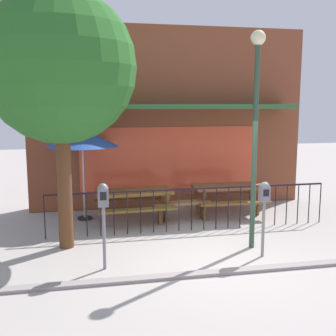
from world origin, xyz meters
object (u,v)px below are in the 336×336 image
object	(u,v)px
picnic_table_right	(228,191)
street_tree	(60,68)
picnic_table_left	(134,197)
parking_meter_far	(264,199)
parking_meter_near	(103,203)
street_lamp	(256,110)
patio_umbrella	(82,138)
patio_bench	(182,207)

from	to	relation	value
picnic_table_right	street_tree	xyz separation A→B (m)	(-3.97, -1.66, 2.88)
picnic_table_left	parking_meter_far	world-z (taller)	parking_meter_far
parking_meter_near	street_lamp	xyz separation A→B (m)	(2.92, 0.53, 1.54)
picnic_table_left	street_lamp	world-z (taller)	street_lamp
parking_meter_near	picnic_table_right	bearing A→B (deg)	41.86
picnic_table_right	patio_umbrella	size ratio (longest dim) A/B	0.82
parking_meter_far	street_tree	world-z (taller)	street_tree
patio_bench	street_tree	world-z (taller)	street_tree
picnic_table_left	street_lamp	xyz separation A→B (m)	(2.07, -2.23, 2.09)
picnic_table_left	patio_umbrella	bearing A→B (deg)	156.69
picnic_table_left	picnic_table_right	distance (m)	2.44
street_tree	street_lamp	xyz separation A→B (m)	(3.60, -0.75, -0.79)
picnic_table_right	parking_meter_near	xyz separation A→B (m)	(-3.28, -2.94, 0.55)
patio_umbrella	street_tree	size ratio (longest dim) A/B	0.45
picnic_table_left	street_lamp	size ratio (longest dim) A/B	0.45
parking_meter_far	street_lamp	size ratio (longest dim) A/B	0.34
patio_umbrella	street_lamp	size ratio (longest dim) A/B	0.53
patio_umbrella	street_lamp	bearing A→B (deg)	-40.10
picnic_table_left	patio_umbrella	xyz separation A→B (m)	(-1.17, 0.50, 1.39)
parking_meter_far	street_tree	bearing A→B (deg)	160.76
patio_bench	street_tree	xyz separation A→B (m)	(-2.67, -1.33, 3.13)
patio_umbrella	parking_meter_far	bearing A→B (deg)	-44.92
picnic_table_right	parking_meter_far	xyz separation A→B (m)	(-0.36, -2.92, 0.49)
street_tree	patio_umbrella	bearing A→B (deg)	79.68
picnic_table_right	picnic_table_left	bearing A→B (deg)	-175.63
street_lamp	picnic_table_right	bearing A→B (deg)	81.44
picnic_table_right	patio_umbrella	bearing A→B (deg)	174.96
patio_bench	parking_meter_far	bearing A→B (deg)	-70.16
patio_umbrella	parking_meter_far	size ratio (longest dim) A/B	1.56
patio_umbrella	patio_bench	size ratio (longest dim) A/B	1.56
picnic_table_left	street_tree	bearing A→B (deg)	-136.06
patio_umbrella	street_tree	xyz separation A→B (m)	(-0.36, -1.98, 1.49)
parking_meter_far	street_lamp	world-z (taller)	street_lamp
picnic_table_right	patio_bench	size ratio (longest dim) A/B	1.27
picnic_table_right	parking_meter_near	distance (m)	4.44
patio_bench	street_tree	distance (m)	4.33
picnic_table_right	parking_meter_far	size ratio (longest dim) A/B	1.28
street_tree	patio_bench	bearing A→B (deg)	26.44
street_lamp	patio_umbrella	bearing A→B (deg)	139.90
parking_meter_near	parking_meter_far	distance (m)	2.92
parking_meter_near	street_lamp	size ratio (longest dim) A/B	0.36
street_tree	picnic_table_right	bearing A→B (deg)	22.72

